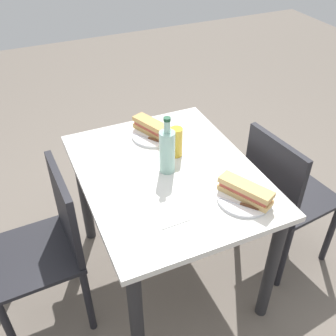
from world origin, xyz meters
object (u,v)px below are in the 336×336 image
object	(u,v)px
baguette_sandwich_near	(154,128)
chair_far	(49,243)
plate_far	(244,198)
dining_table	(168,191)
water_bottle	(168,150)
baguette_sandwich_far	(245,191)
beer_glass	(176,142)
knife_near	(149,138)
knife_far	(241,204)
plate_near	(154,135)
chair_near	(282,194)

from	to	relation	value
baguette_sandwich_near	chair_far	bearing A→B (deg)	115.05
baguette_sandwich_near	plate_far	size ratio (longest dim) A/B	1.12
dining_table	plate_far	size ratio (longest dim) A/B	4.26
plate_far	water_bottle	distance (m)	0.40
dining_table	baguette_sandwich_far	world-z (taller)	baguette_sandwich_far
plate_far	dining_table	bearing A→B (deg)	35.23
dining_table	plate_far	world-z (taller)	plate_far
baguette_sandwich_near	beer_glass	size ratio (longest dim) A/B	1.73
knife_near	knife_far	xyz separation A→B (m)	(-0.62, -0.17, 0.00)
chair_far	knife_near	xyz separation A→B (m)	(0.27, -0.61, 0.25)
plate_far	knife_far	size ratio (longest dim) A/B	1.62
plate_near	plate_far	world-z (taller)	same
dining_table	chair_far	xyz separation A→B (m)	(0.00, 0.60, -0.11)
beer_glass	water_bottle	bearing A→B (deg)	137.50
knife_far	beer_glass	bearing A→B (deg)	11.27
chair_far	knife_far	size ratio (longest dim) A/B	5.91
dining_table	chair_far	world-z (taller)	chair_far
chair_near	baguette_sandwich_far	bearing A→B (deg)	114.00
knife_far	water_bottle	bearing A→B (deg)	26.62
knife_far	beer_glass	xyz separation A→B (m)	(0.45, 0.09, 0.06)
plate_near	water_bottle	size ratio (longest dim) A/B	0.83
baguette_sandwich_far	plate_far	bearing A→B (deg)	0.00
dining_table	knife_near	bearing A→B (deg)	-2.63
dining_table	chair_near	world-z (taller)	chair_near
dining_table	plate_near	bearing A→B (deg)	-10.19
chair_near	knife_near	distance (m)	0.76
chair_near	water_bottle	world-z (taller)	water_bottle
chair_near	baguette_sandwich_near	distance (m)	0.76
plate_far	beer_glass	xyz separation A→B (m)	(0.42, 0.13, 0.07)
knife_near	knife_far	distance (m)	0.64
baguette_sandwich_near	water_bottle	xyz separation A→B (m)	(-0.30, 0.05, 0.06)
dining_table	baguette_sandwich_near	xyz separation A→B (m)	(0.31, -0.06, 0.17)
plate_far	water_bottle	world-z (taller)	water_bottle
dining_table	plate_far	distance (m)	0.40
chair_far	plate_far	bearing A→B (deg)	-111.14
beer_glass	chair_far	bearing A→B (deg)	98.50
chair_near	water_bottle	bearing A→B (deg)	75.39
knife_far	chair_far	bearing A→B (deg)	65.83
baguette_sandwich_near	chair_near	bearing A→B (deg)	-129.92
chair_far	plate_near	world-z (taller)	chair_far
chair_far	knife_near	bearing A→B (deg)	-65.72
knife_far	plate_near	bearing A→B (deg)	10.84
dining_table	knife_near	xyz separation A→B (m)	(0.28, -0.01, 0.14)
plate_near	water_bottle	distance (m)	0.32
plate_near	plate_far	distance (m)	0.64
knife_near	plate_far	world-z (taller)	knife_near
chair_far	knife_far	world-z (taller)	chair_far
chair_near	baguette_sandwich_near	world-z (taller)	chair_near
chair_near	baguette_sandwich_far	size ratio (longest dim) A/B	3.51
baguette_sandwich_near	beer_glass	xyz separation A→B (m)	(-0.20, -0.04, 0.03)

